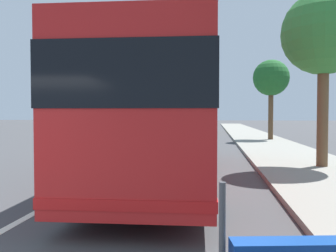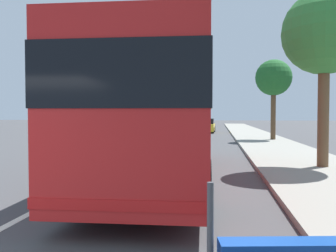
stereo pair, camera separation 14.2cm
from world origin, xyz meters
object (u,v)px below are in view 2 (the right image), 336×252
(car_behind_bus, at_px, (154,127))
(car_side_street, at_px, (181,122))
(coach_bus, at_px, (163,112))
(car_far_distant, at_px, (206,126))
(roadside_tree_mid_block, at_px, (324,34))
(roadside_tree_far_block, at_px, (274,79))

(car_behind_bus, relative_size, car_side_street, 0.97)
(coach_bus, xyz_separation_m, car_behind_bus, (20.57, 4.00, -1.20))
(car_far_distant, bearing_deg, roadside_tree_mid_block, -167.27)
(car_side_street, relative_size, roadside_tree_far_block, 0.76)
(coach_bus, relative_size, car_behind_bus, 2.65)
(car_side_street, bearing_deg, car_behind_bus, -3.57)
(car_far_distant, height_order, roadside_tree_mid_block, roadside_tree_mid_block)
(car_side_street, bearing_deg, roadside_tree_mid_block, 9.53)
(car_far_distant, distance_m, roadside_tree_far_block, 12.72)
(coach_bus, xyz_separation_m, car_far_distant, (25.85, -0.40, -1.24))
(car_behind_bus, bearing_deg, roadside_tree_far_block, 58.27)
(coach_bus, distance_m, roadside_tree_mid_block, 5.94)
(coach_bus, distance_m, roadside_tree_far_block, 15.80)
(roadside_tree_far_block, bearing_deg, car_behind_bus, 57.75)
(car_far_distant, distance_m, car_side_street, 16.17)
(coach_bus, distance_m, car_side_street, 41.66)
(roadside_tree_mid_block, bearing_deg, car_behind_bus, 25.84)
(coach_bus, bearing_deg, car_far_distant, -3.15)
(roadside_tree_mid_block, bearing_deg, coach_bus, 112.60)
(roadside_tree_far_block, bearing_deg, car_side_street, 18.76)
(roadside_tree_far_block, bearing_deg, coach_bus, 160.11)
(car_far_distant, bearing_deg, coach_bus, -179.02)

